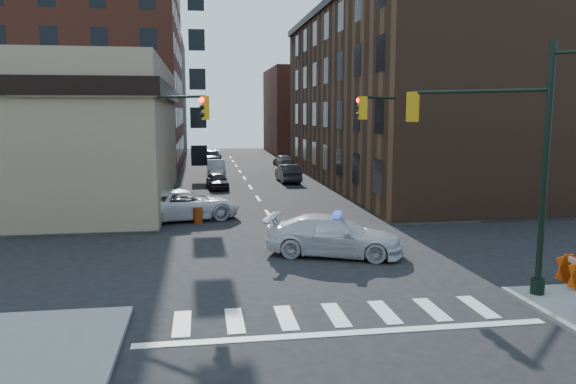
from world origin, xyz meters
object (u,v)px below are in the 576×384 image
object	(u,v)px
parked_car_wfar	(216,168)
parked_car_enear	(288,173)
police_car	(334,236)
pedestrian_a	(125,208)
barrel_bank	(198,215)
parked_car_wnear	(217,181)
barrel_road	(325,226)
barricade_nw_a	(95,218)
barricade_se_a	(574,272)
pedestrian_b	(57,203)
pickup	(185,205)

from	to	relation	value
parked_car_wfar	parked_car_enear	xyz separation A→B (m)	(5.99, -5.19, -0.00)
police_car	pedestrian_a	world-z (taller)	pedestrian_a
parked_car_enear	barrel_bank	size ratio (longest dim) A/B	5.22
parked_car_wnear	barrel_road	size ratio (longest dim) A/B	3.66
barrel_road	barricade_nw_a	xyz separation A→B (m)	(-11.24, 3.49, 0.06)
pedestrian_a	barrel_road	distance (m)	10.14
police_car	barrel_bank	bearing A→B (deg)	57.09
police_car	barricade_se_a	world-z (taller)	police_car
barrel_road	barricade_nw_a	distance (m)	11.77
parked_car_enear	pedestrian_b	xyz separation A→B (m)	(-15.14, -15.55, 0.31)
police_car	parked_car_enear	xyz separation A→B (m)	(1.90, 24.68, -0.07)
parked_car_wfar	barrel_bank	distance (m)	22.22
parked_car_enear	barricade_se_a	world-z (taller)	parked_car_enear
pedestrian_a	barricade_nw_a	world-z (taller)	pedestrian_a
parked_car_wnear	barricade_se_a	world-z (taller)	parked_car_wnear
police_car	barrel_bank	size ratio (longest dim) A/B	6.49
barricade_se_a	police_car	bearing A→B (deg)	61.37
parked_car_wfar	pedestrian_b	bearing A→B (deg)	-114.66
barrel_road	barrel_bank	world-z (taller)	barrel_road
pedestrian_a	parked_car_wfar	bearing A→B (deg)	75.71
barricade_se_a	pedestrian_b	bearing A→B (deg)	64.84
pickup	barrel_road	bearing A→B (deg)	-142.47
parked_car_enear	pedestrian_a	bearing A→B (deg)	57.13
barricade_nw_a	barricade_se_a	bearing A→B (deg)	-43.93
parked_car_wfar	barricade_nw_a	xyz separation A→B (m)	(-6.76, -22.96, -0.18)
parked_car_wfar	pedestrian_b	size ratio (longest dim) A/B	2.52
pickup	parked_car_enear	size ratio (longest dim) A/B	1.32
pickup	parked_car_wnear	size ratio (longest dim) A/B	1.60
pickup	pedestrian_b	bearing A→B (deg)	74.74
police_car	parked_car_wnear	xyz separation A→B (m)	(-4.22, 21.26, -0.19)
pedestrian_b	pedestrian_a	bearing A→B (deg)	-20.58
parked_car_wfar	barricade_se_a	xyz separation A→B (m)	(11.00, -35.68, -0.15)
parked_car_wnear	barrel_bank	world-z (taller)	parked_car_wnear
pickup	pedestrian_a	bearing A→B (deg)	117.77
pedestrian_b	barrel_bank	bearing A→B (deg)	3.59
parked_car_wfar	barrel_bank	xyz separation A→B (m)	(-1.58, -22.16, -0.32)
police_car	barrel_road	bearing A→B (deg)	14.23
barricade_nw_a	parked_car_wfar	bearing A→B (deg)	65.26
police_car	barricade_nw_a	world-z (taller)	police_car
pedestrian_b	parked_car_enear	bearing A→B (deg)	60.00
pickup	parked_car_wfar	world-z (taller)	pickup
parked_car_enear	parked_car_wnear	bearing A→B (deg)	27.79
police_car	parked_car_wnear	size ratio (longest dim) A/B	1.52
barricade_se_a	pedestrian_a	bearing A→B (deg)	64.43
parked_car_enear	barrel_bank	distance (m)	18.59
barrel_road	parked_car_enear	bearing A→B (deg)	85.93
pedestrian_b	barrel_road	bearing A→B (deg)	-8.51
parked_car_wfar	pedestrian_a	size ratio (longest dim) A/B	2.33
pickup	barrel_bank	world-z (taller)	pickup
pedestrian_b	barrel_road	size ratio (longest dim) A/B	1.78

